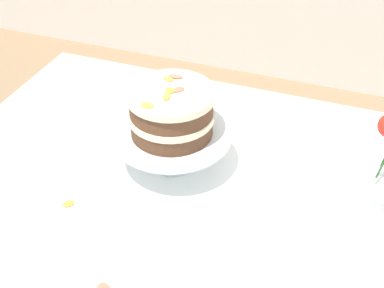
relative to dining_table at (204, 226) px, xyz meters
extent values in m
cube|color=white|center=(0.00, 0.02, 0.07)|extent=(1.40, 1.00, 0.03)
cylinder|color=brown|center=(-0.60, 0.42, -0.30)|extent=(0.06, 0.06, 0.71)
cube|color=white|center=(-0.12, 0.10, 0.09)|extent=(0.34, 0.34, 0.00)
cylinder|color=silver|center=(-0.12, 0.10, 0.10)|extent=(0.11, 0.11, 0.01)
cylinder|color=silver|center=(-0.12, 0.10, 0.14)|extent=(0.03, 0.03, 0.07)
cylinder|color=silver|center=(-0.12, 0.10, 0.18)|extent=(0.29, 0.29, 0.01)
cylinder|color=brown|center=(-0.12, 0.10, 0.21)|extent=(0.20, 0.20, 0.04)
cylinder|color=beige|center=(-0.12, 0.10, 0.24)|extent=(0.20, 0.20, 0.02)
cylinder|color=brown|center=(-0.12, 0.10, 0.27)|extent=(0.20, 0.20, 0.04)
cylinder|color=beige|center=(-0.12, 0.10, 0.30)|extent=(0.21, 0.21, 0.02)
ellipsoid|color=#E56B51|center=(-0.10, 0.11, 0.31)|extent=(0.03, 0.03, 0.00)
ellipsoid|color=yellow|center=(-0.12, 0.07, 0.31)|extent=(0.02, 0.03, 0.01)
ellipsoid|color=#E56B51|center=(-0.13, 0.16, 0.31)|extent=(0.03, 0.02, 0.01)
ellipsoid|color=yellow|center=(-0.14, 0.02, 0.31)|extent=(0.03, 0.02, 0.01)
ellipsoid|color=yellow|center=(-0.14, 0.14, 0.31)|extent=(0.03, 0.02, 0.01)
ellipsoid|color=orange|center=(-0.12, 0.09, 0.31)|extent=(0.03, 0.03, 0.01)
ellipsoid|color=orange|center=(-0.29, -0.13, 0.09)|extent=(0.03, 0.04, 0.01)
camera|label=1|loc=(0.28, -0.85, 0.94)|focal=49.24mm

